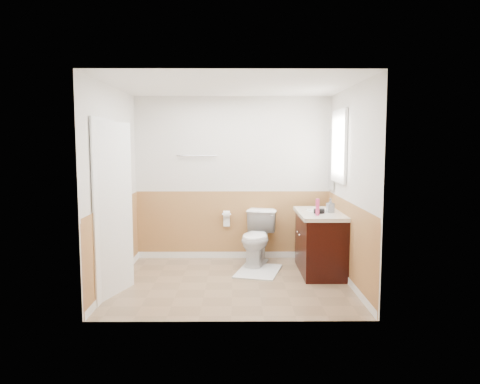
{
  "coord_description": "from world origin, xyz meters",
  "views": [
    {
      "loc": [
        0.05,
        -5.78,
        1.8
      ],
      "look_at": [
        0.1,
        0.25,
        1.15
      ],
      "focal_mm": 34.43,
      "sensor_mm": 36.0,
      "label": 1
    }
  ],
  "objects_px": {
    "bath_mat": "(258,271)",
    "lotion_bottle": "(318,207)",
    "vanity_cabinet": "(320,244)",
    "soap_dispenser": "(330,206)",
    "toilet": "(257,238)"
  },
  "relations": [
    {
      "from": "soap_dispenser",
      "to": "bath_mat",
      "type": "bearing_deg",
      "value": 175.37
    },
    {
      "from": "bath_mat",
      "to": "lotion_bottle",
      "type": "distance_m",
      "value": 1.26
    },
    {
      "from": "lotion_bottle",
      "to": "bath_mat",
      "type": "bearing_deg",
      "value": 156.42
    },
    {
      "from": "vanity_cabinet",
      "to": "lotion_bottle",
      "type": "distance_m",
      "value": 0.65
    },
    {
      "from": "toilet",
      "to": "lotion_bottle",
      "type": "height_order",
      "value": "lotion_bottle"
    },
    {
      "from": "bath_mat",
      "to": "lotion_bottle",
      "type": "bearing_deg",
      "value": -23.58
    },
    {
      "from": "bath_mat",
      "to": "vanity_cabinet",
      "type": "bearing_deg",
      "value": -1.17
    },
    {
      "from": "toilet",
      "to": "soap_dispenser",
      "type": "height_order",
      "value": "soap_dispenser"
    },
    {
      "from": "toilet",
      "to": "lotion_bottle",
      "type": "bearing_deg",
      "value": -28.92
    },
    {
      "from": "bath_mat",
      "to": "soap_dispenser",
      "type": "height_order",
      "value": "soap_dispenser"
    },
    {
      "from": "vanity_cabinet",
      "to": "lotion_bottle",
      "type": "bearing_deg",
      "value": -107.78
    },
    {
      "from": "vanity_cabinet",
      "to": "soap_dispenser",
      "type": "bearing_deg",
      "value": -27.09
    },
    {
      "from": "bath_mat",
      "to": "vanity_cabinet",
      "type": "relative_size",
      "value": 0.73
    },
    {
      "from": "lotion_bottle",
      "to": "vanity_cabinet",
      "type": "bearing_deg",
      "value": 72.22
    },
    {
      "from": "toilet",
      "to": "vanity_cabinet",
      "type": "relative_size",
      "value": 0.72
    }
  ]
}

